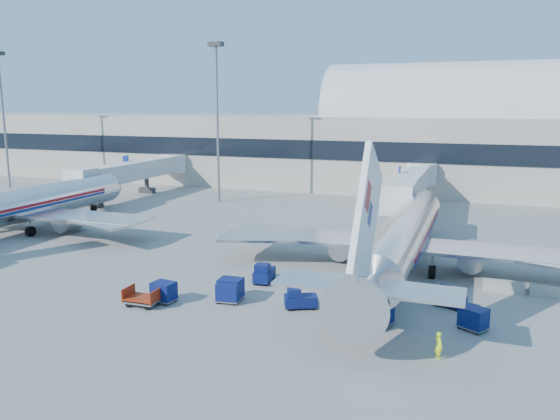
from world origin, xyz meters
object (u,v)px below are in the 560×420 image
at_px(mast_far_west, 2,100).
at_px(cart_train_a, 231,288).
at_px(barrier_mid, 552,291).
at_px(tug_left, 264,273).
at_px(tug_right, 448,298).
at_px(cart_train_c, 164,292).
at_px(cart_train_b, 229,292).
at_px(mast_west, 217,99).
at_px(ramp_worker, 439,345).
at_px(jetbridge_near, 412,184).
at_px(cart_solo_near, 376,311).
at_px(airliner_main, 403,238).
at_px(cart_solo_far, 473,318).
at_px(cart_open_red, 143,300).
at_px(tug_lead, 300,299).
at_px(barrier_near, 504,286).
at_px(airliner_mid, 17,207).
at_px(jetbridge_mid, 138,170).

relative_size(mast_far_west, cart_train_a, 12.29).
relative_size(barrier_mid, tug_left, 1.14).
relative_size(tug_right, cart_train_c, 1.32).
bearing_deg(cart_train_b, mast_west, 111.28).
distance_m(mast_west, ramp_worker, 55.39).
bearing_deg(cart_train_a, jetbridge_near, 75.00).
bearing_deg(cart_solo_near, airliner_main, 109.47).
height_order(cart_solo_far, cart_open_red, cart_solo_far).
xyz_separation_m(tug_lead, cart_train_b, (-5.13, -0.69, 0.11)).
height_order(jetbridge_near, mast_far_west, mast_far_west).
bearing_deg(mast_west, barrier_near, -36.38).
bearing_deg(cart_solo_near, cart_train_b, -163.07).
bearing_deg(airliner_mid, tug_left, -11.75).
height_order(airliner_mid, tug_lead, airliner_mid).
xyz_separation_m(mast_west, cart_train_b, (19.39, -37.26, -14.00)).
height_order(tug_left, cart_solo_near, cart_solo_near).
relative_size(airliner_main, barrier_near, 12.42).
distance_m(tug_left, cart_solo_near, 11.42).
bearing_deg(airliner_mid, cart_train_a, -19.60).
distance_m(jetbridge_near, cart_train_c, 41.69).
height_order(airliner_main, tug_right, airliner_main).
relative_size(jetbridge_near, mast_far_west, 1.22).
height_order(tug_right, tug_left, tug_left).
height_order(barrier_mid, cart_train_b, cart_train_b).
bearing_deg(airliner_main, tug_lead, -116.31).
xyz_separation_m(mast_west, barrier_near, (38.00, -28.00, -14.34)).
bearing_deg(cart_open_red, barrier_mid, 22.20).
xyz_separation_m(jetbridge_mid, ramp_worker, (48.63, -42.05, -3.13)).
bearing_deg(airliner_main, cart_train_b, -132.04).
height_order(barrier_near, tug_left, tug_left).
height_order(mast_far_west, tug_left, mast_far_west).
xyz_separation_m(jetbridge_near, mast_far_west, (-67.60, -0.81, 10.86)).
bearing_deg(ramp_worker, cart_train_c, 46.05).
height_order(airliner_mid, mast_west, mast_west).
height_order(jetbridge_mid, cart_solo_near, jetbridge_mid).
relative_size(jetbridge_mid, cart_train_b, 15.20).
distance_m(mast_west, cart_solo_near, 50.14).
distance_m(mast_west, cart_solo_far, 53.01).
height_order(jetbridge_near, tug_lead, jetbridge_near).
bearing_deg(cart_train_b, cart_open_red, -159.66).
xyz_separation_m(jetbridge_mid, cart_solo_far, (50.38, -37.12, -3.15)).
bearing_deg(barrier_near, cart_train_b, -153.55).
bearing_deg(airliner_main, cart_solo_far, -61.07).
bearing_deg(ramp_worker, cart_solo_far, -56.26).
height_order(airliner_mid, cart_open_red, airliner_mid).
distance_m(mast_far_west, tug_right, 82.33).
distance_m(airliner_main, tug_lead, 12.55).
relative_size(jetbridge_mid, mast_west, 1.22).
distance_m(barrier_mid, ramp_worker, 15.02).
bearing_deg(jetbridge_near, cart_train_a, -102.54).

